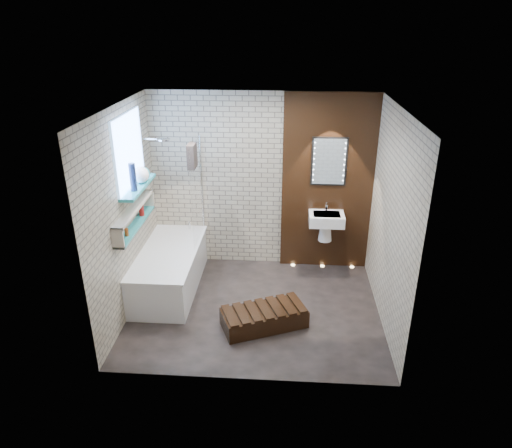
# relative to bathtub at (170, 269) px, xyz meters

# --- Properties ---
(ground) EXTENTS (3.20, 3.20, 0.00)m
(ground) POSITION_rel_bathtub_xyz_m (1.22, -0.45, -0.29)
(ground) COLOR black
(ground) RESTS_ON ground
(room_shell) EXTENTS (3.24, 3.20, 2.60)m
(room_shell) POSITION_rel_bathtub_xyz_m (1.22, -0.45, 1.01)
(room_shell) COLOR gray
(room_shell) RESTS_ON ground
(walnut_panel) EXTENTS (1.30, 0.06, 2.60)m
(walnut_panel) POSITION_rel_bathtub_xyz_m (2.17, 0.82, 1.01)
(walnut_panel) COLOR black
(walnut_panel) RESTS_ON ground
(clerestory_window) EXTENTS (0.18, 1.00, 0.94)m
(clerestory_window) POSITION_rel_bathtub_xyz_m (-0.34, -0.10, 1.61)
(clerestory_window) COLOR #7FADE0
(clerestory_window) RESTS_ON room_shell
(display_niche) EXTENTS (0.14, 1.30, 0.26)m
(display_niche) POSITION_rel_bathtub_xyz_m (-0.31, -0.30, 0.91)
(display_niche) COLOR teal
(display_niche) RESTS_ON room_shell
(bathtub) EXTENTS (0.79, 1.74, 0.70)m
(bathtub) POSITION_rel_bathtub_xyz_m (0.00, 0.00, 0.00)
(bathtub) COLOR white
(bathtub) RESTS_ON ground
(bath_screen) EXTENTS (0.01, 0.78, 1.40)m
(bath_screen) POSITION_rel_bathtub_xyz_m (0.35, 0.44, 0.99)
(bath_screen) COLOR white
(bath_screen) RESTS_ON bathtub
(towel) EXTENTS (0.09, 0.25, 0.32)m
(towel) POSITION_rel_bathtub_xyz_m (0.35, 0.24, 1.56)
(towel) COLOR black
(towel) RESTS_ON bath_screen
(shower_head) EXTENTS (0.18, 0.18, 0.02)m
(shower_head) POSITION_rel_bathtub_xyz_m (-0.08, 0.50, 1.71)
(shower_head) COLOR silver
(shower_head) RESTS_ON room_shell
(washbasin) EXTENTS (0.50, 0.36, 0.58)m
(washbasin) POSITION_rel_bathtub_xyz_m (2.17, 0.62, 0.50)
(washbasin) COLOR white
(washbasin) RESTS_ON walnut_panel
(led_mirror) EXTENTS (0.50, 0.02, 0.70)m
(led_mirror) POSITION_rel_bathtub_xyz_m (2.17, 0.78, 1.36)
(led_mirror) COLOR black
(led_mirror) RESTS_ON walnut_panel
(walnut_step) EXTENTS (1.11, 0.81, 0.23)m
(walnut_step) POSITION_rel_bathtub_xyz_m (1.36, -0.81, -0.18)
(walnut_step) COLOR black
(walnut_step) RESTS_ON ground
(niche_bottles) EXTENTS (0.07, 0.68, 0.16)m
(niche_bottles) POSITION_rel_bathtub_xyz_m (-0.31, -0.15, 0.88)
(niche_bottles) COLOR #9D4218
(niche_bottles) RESTS_ON display_niche
(sill_vases) EXTENTS (0.21, 0.54, 0.35)m
(sill_vases) POSITION_rel_bathtub_xyz_m (-0.28, -0.00, 1.37)
(sill_vases) COLOR white
(sill_vases) RESTS_ON clerestory_window
(floor_uplights) EXTENTS (0.96, 0.06, 0.01)m
(floor_uplights) POSITION_rel_bathtub_xyz_m (2.17, 0.75, -0.29)
(floor_uplights) COLOR #FFD899
(floor_uplights) RESTS_ON ground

